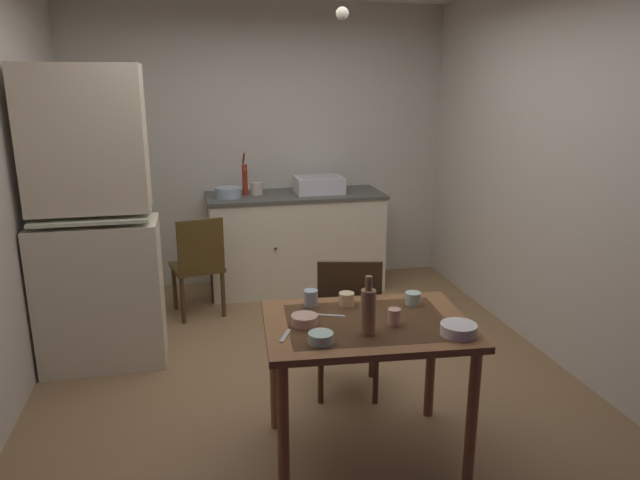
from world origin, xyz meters
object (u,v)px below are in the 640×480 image
object	(u,v)px
mixing_bowl_counter	(228,192)
glass_bottle	(368,310)
hand_pump	(245,177)
serving_bowl_wide	(304,320)
teacup_mint	(347,299)
sink_basin	(319,185)
hutch_cabinet	(94,232)
chair_far_side	(348,325)
chair_by_counter	(199,264)
dining_table	(367,342)

from	to	relation	value
mixing_bowl_counter	glass_bottle	size ratio (longest dim) A/B	0.79
hand_pump	serving_bowl_wide	size ratio (longest dim) A/B	2.86
mixing_bowl_counter	teacup_mint	xyz separation A→B (m)	(0.47, -2.36, -0.17)
sink_basin	teacup_mint	world-z (taller)	sink_basin
hutch_cabinet	serving_bowl_wide	world-z (taller)	hutch_cabinet
chair_far_side	chair_by_counter	world-z (taller)	chair_far_side
glass_bottle	hand_pump	bearing A→B (deg)	96.29
hand_pump	serving_bowl_wide	world-z (taller)	hand_pump
mixing_bowl_counter	dining_table	bearing A→B (deg)	-78.79
chair_far_side	serving_bowl_wide	distance (m)	0.75
hutch_cabinet	sink_basin	distance (m)	2.21
dining_table	teacup_mint	distance (m)	0.29
sink_basin	hutch_cabinet	bearing A→B (deg)	-145.77
hand_pump	glass_bottle	world-z (taller)	hand_pump
sink_basin	dining_table	xyz separation A→B (m)	(-0.33, -2.65, -0.35)
dining_table	chair_by_counter	xyz separation A→B (m)	(-0.81, 2.13, -0.19)
serving_bowl_wide	hutch_cabinet	bearing A→B (deg)	130.38
dining_table	teacup_mint	bearing A→B (deg)	100.46
glass_bottle	serving_bowl_wide	bearing A→B (deg)	148.34
hutch_cabinet	chair_far_side	world-z (taller)	hutch_cabinet
serving_bowl_wide	teacup_mint	size ratio (longest dim) A/B	1.62
chair_far_side	chair_by_counter	distance (m)	1.77
dining_table	serving_bowl_wide	distance (m)	0.35
mixing_bowl_counter	teacup_mint	distance (m)	2.42
sink_basin	chair_far_side	size ratio (longest dim) A/B	0.47
sink_basin	mixing_bowl_counter	size ratio (longest dim) A/B	1.90
hutch_cabinet	teacup_mint	world-z (taller)	hutch_cabinet
teacup_mint	mixing_bowl_counter	bearing A→B (deg)	101.29
sink_basin	mixing_bowl_counter	xyz separation A→B (m)	(-0.85, -0.05, -0.03)
mixing_bowl_counter	chair_by_counter	bearing A→B (deg)	-122.29
hand_pump	sink_basin	bearing A→B (deg)	-3.77
teacup_mint	glass_bottle	size ratio (longest dim) A/B	0.29
hutch_cabinet	teacup_mint	xyz separation A→B (m)	(1.45, -1.17, -0.16)
hutch_cabinet	chair_by_counter	xyz separation A→B (m)	(0.68, 0.72, -0.50)
chair_far_side	sink_basin	bearing A→B (deg)	82.59
serving_bowl_wide	teacup_mint	world-z (taller)	teacup_mint
chair_far_side	chair_by_counter	size ratio (longest dim) A/B	1.07
hand_pump	chair_far_side	distance (m)	2.23
serving_bowl_wide	teacup_mint	distance (m)	0.34
hand_pump	mixing_bowl_counter	bearing A→B (deg)	-149.83
sink_basin	chair_far_side	xyz separation A→B (m)	(-0.27, -2.06, -0.52)
sink_basin	chair_far_side	world-z (taller)	sink_basin
teacup_mint	serving_bowl_wide	bearing A→B (deg)	-143.05
serving_bowl_wide	teacup_mint	xyz separation A→B (m)	(0.27, 0.21, 0.01)
sink_basin	teacup_mint	xyz separation A→B (m)	(-0.38, -2.41, -0.20)
chair_by_counter	glass_bottle	distance (m)	2.44
hutch_cabinet	teacup_mint	distance (m)	1.87
hutch_cabinet	hand_pump	bearing A→B (deg)	48.51
mixing_bowl_counter	serving_bowl_wide	size ratio (longest dim) A/B	1.71
hand_pump	chair_far_side	size ratio (longest dim) A/B	0.42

